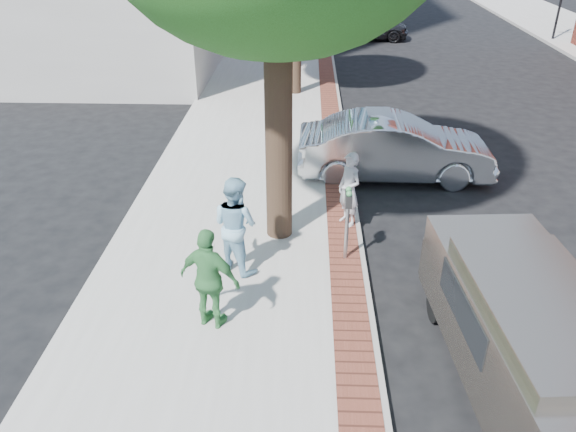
{
  "coord_description": "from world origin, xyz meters",
  "views": [
    {
      "loc": [
        -0.08,
        -8.1,
        6.05
      ],
      "look_at": [
        -0.38,
        0.71,
        1.2
      ],
      "focal_mm": 35.0,
      "sensor_mm": 36.0,
      "label": 1
    }
  ],
  "objects_px": {
    "person_gray": "(349,190)",
    "person_green": "(210,279)",
    "van": "(522,325)",
    "bg_car": "(366,25)",
    "parking_meter": "(348,209)",
    "person_officer": "(235,224)",
    "sedan_silver": "(395,148)"
  },
  "relations": [
    {
      "from": "parking_meter",
      "to": "person_gray",
      "type": "distance_m",
      "value": 1.38
    },
    {
      "from": "person_gray",
      "to": "van",
      "type": "distance_m",
      "value": 4.72
    },
    {
      "from": "parking_meter",
      "to": "person_gray",
      "type": "height_order",
      "value": "person_gray"
    },
    {
      "from": "person_officer",
      "to": "sedan_silver",
      "type": "distance_m",
      "value": 5.66
    },
    {
      "from": "person_officer",
      "to": "van",
      "type": "distance_m",
      "value": 4.96
    },
    {
      "from": "person_gray",
      "to": "bg_car",
      "type": "bearing_deg",
      "value": 140.25
    },
    {
      "from": "person_officer",
      "to": "person_green",
      "type": "bearing_deg",
      "value": 119.2
    },
    {
      "from": "person_officer",
      "to": "sedan_silver",
      "type": "bearing_deg",
      "value": -91.26
    },
    {
      "from": "person_gray",
      "to": "person_green",
      "type": "height_order",
      "value": "person_green"
    },
    {
      "from": "person_gray",
      "to": "person_green",
      "type": "relative_size",
      "value": 0.92
    },
    {
      "from": "bg_car",
      "to": "person_gray",
      "type": "bearing_deg",
      "value": 177.26
    },
    {
      "from": "person_officer",
      "to": "bg_car",
      "type": "relative_size",
      "value": 0.43
    },
    {
      "from": "bg_car",
      "to": "person_green",
      "type": "bearing_deg",
      "value": 172.44
    },
    {
      "from": "person_green",
      "to": "parking_meter",
      "type": "bearing_deg",
      "value": -117.41
    },
    {
      "from": "bg_car",
      "to": "van",
      "type": "bearing_deg",
      "value": -176.56
    },
    {
      "from": "van",
      "to": "sedan_silver",
      "type": "bearing_deg",
      "value": 93.03
    },
    {
      "from": "parking_meter",
      "to": "sedan_silver",
      "type": "bearing_deg",
      "value": 70.7
    },
    {
      "from": "bg_car",
      "to": "parking_meter",
      "type": "bearing_deg",
      "value": 177.32
    },
    {
      "from": "person_green",
      "to": "sedan_silver",
      "type": "relative_size",
      "value": 0.36
    },
    {
      "from": "person_gray",
      "to": "person_officer",
      "type": "height_order",
      "value": "person_officer"
    },
    {
      "from": "parking_meter",
      "to": "sedan_silver",
      "type": "xyz_separation_m",
      "value": [
        1.43,
        4.09,
        -0.41
      ]
    },
    {
      "from": "van",
      "to": "person_gray",
      "type": "bearing_deg",
      "value": 113.3
    },
    {
      "from": "person_officer",
      "to": "van",
      "type": "xyz_separation_m",
      "value": [
        4.31,
        -2.46,
        -0.13
      ]
    },
    {
      "from": "parking_meter",
      "to": "bg_car",
      "type": "bearing_deg",
      "value": 84.0
    },
    {
      "from": "person_green",
      "to": "bg_car",
      "type": "height_order",
      "value": "person_green"
    },
    {
      "from": "sedan_silver",
      "to": "bg_car",
      "type": "bearing_deg",
      "value": -2.06
    },
    {
      "from": "parking_meter",
      "to": "bg_car",
      "type": "distance_m",
      "value": 21.35
    },
    {
      "from": "parking_meter",
      "to": "person_officer",
      "type": "height_order",
      "value": "person_officer"
    },
    {
      "from": "person_green",
      "to": "van",
      "type": "relative_size",
      "value": 0.37
    },
    {
      "from": "person_green",
      "to": "bg_car",
      "type": "distance_m",
      "value": 23.68
    },
    {
      "from": "parking_meter",
      "to": "person_officer",
      "type": "bearing_deg",
      "value": -169.15
    },
    {
      "from": "parking_meter",
      "to": "person_gray",
      "type": "relative_size",
      "value": 0.92
    }
  ]
}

